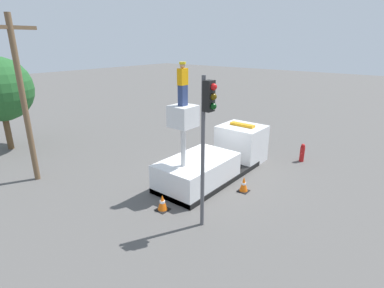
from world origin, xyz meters
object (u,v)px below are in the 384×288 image
(worker, at_px, (183,84))
(fire_hydrant, at_px, (302,153))
(utility_pole, at_px, (23,96))
(bucket_truck, at_px, (217,159))
(traffic_light_pole, at_px, (206,125))
(traffic_cone_curbside, at_px, (244,184))
(traffic_cone_rear, at_px, (162,203))

(worker, xyz_separation_m, fire_hydrant, (7.16, -2.80, -4.40))
(utility_pole, bearing_deg, bucket_truck, -47.47)
(traffic_light_pole, bearing_deg, bucket_truck, 29.23)
(traffic_light_pole, bearing_deg, worker, 57.44)
(bucket_truck, distance_m, traffic_light_pole, 5.59)
(fire_hydrant, relative_size, utility_pole, 0.14)
(traffic_light_pole, distance_m, utility_pole, 9.19)
(bucket_truck, relative_size, fire_hydrant, 6.74)
(traffic_cone_curbside, distance_m, utility_pole, 10.92)
(fire_hydrant, xyz_separation_m, traffic_cone_rear, (-8.82, 2.52, -0.20))
(traffic_light_pole, height_order, traffic_cone_rear, traffic_light_pole)
(worker, relative_size, traffic_light_pole, 0.32)
(traffic_cone_rear, bearing_deg, worker, 9.34)
(traffic_cone_rear, bearing_deg, utility_pole, 104.86)
(traffic_light_pole, relative_size, traffic_cone_curbside, 7.69)
(traffic_light_pole, xyz_separation_m, fire_hydrant, (8.62, -0.51, -3.39))
(bucket_truck, bearing_deg, utility_pole, 132.53)
(worker, bearing_deg, traffic_cone_rear, -170.66)
(traffic_cone_curbside, bearing_deg, worker, 132.21)
(bucket_truck, distance_m, traffic_cone_curbside, 2.24)
(traffic_cone_rear, bearing_deg, traffic_cone_curbside, -26.73)
(bucket_truck, bearing_deg, traffic_light_pole, -150.77)
(bucket_truck, height_order, fire_hydrant, bucket_truck)
(fire_hydrant, height_order, traffic_cone_rear, fire_hydrant)
(traffic_cone_curbside, relative_size, utility_pole, 0.09)
(bucket_truck, relative_size, traffic_cone_curbside, 9.92)
(fire_hydrant, distance_m, traffic_cone_rear, 9.17)
(traffic_cone_rear, height_order, utility_pole, utility_pole)
(bucket_truck, xyz_separation_m, fire_hydrant, (4.54, -2.80, -0.32))
(worker, xyz_separation_m, traffic_light_pole, (-1.46, -2.28, -1.01))
(bucket_truck, distance_m, utility_pole, 9.65)
(bucket_truck, relative_size, traffic_cone_rear, 10.49)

